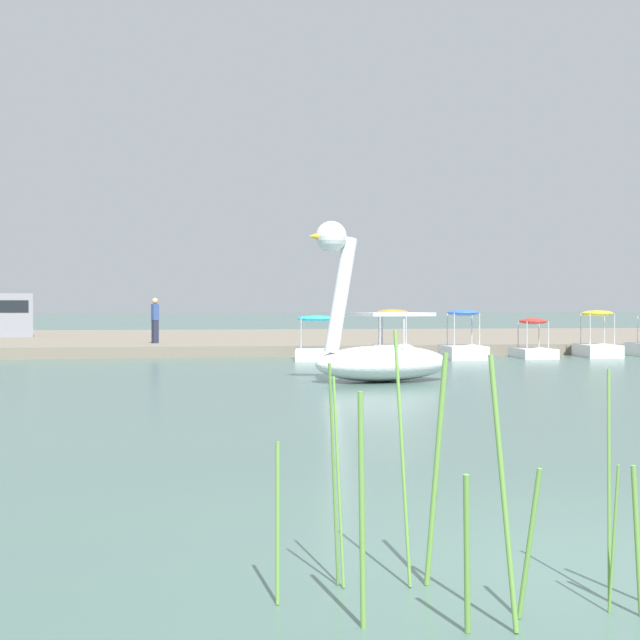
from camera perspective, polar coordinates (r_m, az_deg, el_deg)
The scene contains 10 objects.
ground_plane at distance 6.65m, azimuth 15.62°, elevation -13.88°, with size 537.16×537.16×0.00m, color #47665B.
shore_bank_far at distance 43.34m, azimuth -5.56°, elevation -1.19°, with size 125.30×23.60×0.37m, color slate.
swan_boat at distance 21.31m, azimuth 3.44°, elevation -1.76°, with size 3.54×2.37×3.57m.
pedal_boat_cyan at distance 29.99m, azimuth -0.20°, elevation -1.66°, with size 1.63×2.26×1.41m.
pedal_boat_orange at distance 30.64m, azimuth 4.38°, elevation -1.55°, with size 1.59×2.41×1.61m.
pedal_boat_blue at distance 30.98m, azimuth 8.62°, elevation -1.47°, with size 1.36×2.15×1.59m.
pedal_boat_red at distance 32.10m, azimuth 12.72°, elevation -1.49°, with size 1.25×1.99×1.31m.
pedal_boat_yellow at distance 33.15m, azimuth 16.37°, elevation -1.33°, with size 1.40×2.22×1.57m.
person_on_path at distance 34.56m, azimuth -9.91°, elevation 0.05°, with size 0.29×0.29×1.64m.
reed_clump_foreground at distance 5.39m, azimuth 9.28°, elevation -10.69°, with size 2.17×1.14×1.54m.
Camera 1 is at (-2.70, -5.84, 1.68)m, focal length 53.10 mm.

